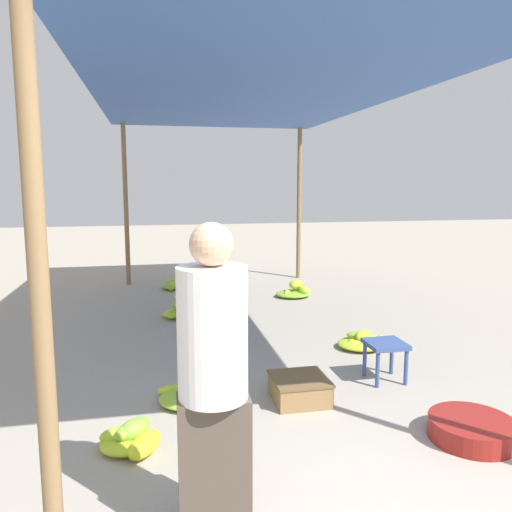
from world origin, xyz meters
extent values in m
cylinder|color=olive|center=(-1.57, 0.30, 1.39)|extent=(0.08, 0.08, 2.79)
cylinder|color=olive|center=(-1.57, 7.24, 1.39)|extent=(0.08, 0.08, 2.79)
cylinder|color=olive|center=(1.57, 7.24, 1.39)|extent=(0.08, 0.08, 2.79)
cube|color=#33569E|center=(0.00, 3.77, 2.81)|extent=(3.54, 7.34, 0.04)
cube|color=#4C4238|center=(-0.86, 0.57, 0.37)|extent=(0.36, 0.21, 0.75)
cylinder|color=white|center=(-0.86, 0.57, 1.07)|extent=(0.35, 0.35, 0.65)
sphere|color=tan|center=(-0.86, 0.57, 1.50)|extent=(0.21, 0.21, 0.21)
cube|color=#384C84|center=(0.91, 2.27, 0.34)|extent=(0.34, 0.34, 0.04)
cylinder|color=#384C84|center=(0.77, 2.14, 0.16)|extent=(0.04, 0.04, 0.32)
cylinder|color=#384C84|center=(1.04, 2.14, 0.16)|extent=(0.04, 0.04, 0.32)
cylinder|color=#384C84|center=(0.77, 2.41, 0.16)|extent=(0.04, 0.04, 0.32)
cylinder|color=#384C84|center=(1.04, 2.41, 0.16)|extent=(0.04, 0.04, 0.32)
cylinder|color=maroon|center=(1.02, 1.16, 0.07)|extent=(0.59, 0.59, 0.15)
ellipsoid|color=yellow|center=(-1.22, 1.42, 0.08)|extent=(0.30, 0.37, 0.14)
ellipsoid|color=#81B835|center=(-1.29, 1.53, 0.13)|extent=(0.27, 0.27, 0.14)
ellipsoid|color=#A2C52F|center=(-1.38, 1.55, 0.09)|extent=(0.29, 0.13, 0.13)
ellipsoid|color=#89BB34|center=(-1.30, 1.54, 0.13)|extent=(0.31, 0.32, 0.12)
ellipsoid|color=#B7CD2B|center=(-1.34, 1.50, 0.05)|extent=(0.35, 0.31, 0.10)
ellipsoid|color=#AECA2D|center=(-0.81, 4.86, 0.28)|extent=(0.16, 0.32, 0.10)
ellipsoid|color=#A8C82E|center=(-0.91, 4.73, 0.08)|extent=(0.19, 0.32, 0.10)
ellipsoid|color=#80B735|center=(-0.81, 4.89, 0.16)|extent=(0.20, 0.28, 0.14)
ellipsoid|color=#ACC92D|center=(-0.80, 4.77, 0.20)|extent=(0.22, 0.24, 0.12)
ellipsoid|color=#C3D229|center=(-0.80, 4.85, 0.05)|extent=(0.46, 0.40, 0.10)
ellipsoid|color=#C3D229|center=(-1.01, 2.31, 0.05)|extent=(0.25, 0.13, 0.10)
ellipsoid|color=#92BF32|center=(-0.88, 2.15, 0.13)|extent=(0.14, 0.34, 0.10)
ellipsoid|color=yellow|center=(-0.83, 2.13, 0.08)|extent=(0.35, 0.30, 0.14)
ellipsoid|color=#B9CE2B|center=(-0.79, 2.18, 0.11)|extent=(0.27, 0.34, 0.10)
ellipsoid|color=#95C031|center=(-0.85, 2.15, 0.05)|extent=(0.54, 0.48, 0.10)
ellipsoid|color=#8BBC33|center=(-0.88, 6.70, 0.08)|extent=(0.14, 0.33, 0.15)
ellipsoid|color=yellow|center=(-0.79, 6.76, 0.08)|extent=(0.23, 0.32, 0.12)
ellipsoid|color=#9DC330|center=(-0.84, 6.54, 0.08)|extent=(0.19, 0.34, 0.14)
ellipsoid|color=#95C031|center=(-0.83, 6.68, 0.10)|extent=(0.25, 0.22, 0.13)
ellipsoid|color=#7AB536|center=(-0.83, 6.67, 0.05)|extent=(0.37, 0.32, 0.10)
ellipsoid|color=#C7D429|center=(1.08, 3.14, 0.15)|extent=(0.24, 0.20, 0.12)
ellipsoid|color=#B8CE2B|center=(1.00, 3.14, 0.06)|extent=(0.28, 0.20, 0.12)
ellipsoid|color=#C2D229|center=(1.29, 3.17, 0.07)|extent=(0.25, 0.28, 0.09)
ellipsoid|color=#8CBC33|center=(1.08, 3.18, 0.13)|extent=(0.36, 0.27, 0.10)
ellipsoid|color=#B2CC2C|center=(1.08, 3.15, 0.05)|extent=(0.54, 0.47, 0.10)
ellipsoid|color=#9EC330|center=(1.16, 5.61, 0.12)|extent=(0.17, 0.24, 0.14)
ellipsoid|color=yellow|center=(1.11, 5.72, 0.06)|extent=(0.23, 0.32, 0.12)
ellipsoid|color=#B4CC2C|center=(1.09, 5.68, 0.20)|extent=(0.33, 0.33, 0.11)
ellipsoid|color=#C4D329|center=(1.17, 5.76, 0.07)|extent=(0.32, 0.18, 0.15)
ellipsoid|color=#9CC330|center=(1.05, 5.66, 0.20)|extent=(0.23, 0.18, 0.15)
ellipsoid|color=#CDD627|center=(0.93, 5.65, 0.07)|extent=(0.23, 0.27, 0.13)
ellipsoid|color=#7EB735|center=(1.02, 5.68, 0.05)|extent=(0.55, 0.48, 0.10)
cube|color=olive|center=(0.02, 2.01, 0.09)|extent=(0.44, 0.44, 0.18)
cube|color=brown|center=(0.02, 2.01, 0.19)|extent=(0.45, 0.45, 0.02)
camera|label=1|loc=(-1.13, -1.74, 1.78)|focal=35.00mm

